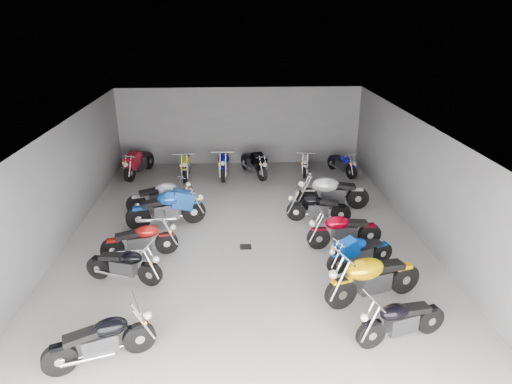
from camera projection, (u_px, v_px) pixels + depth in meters
ground at (245, 239)px, 13.03m from camera, size 14.00×14.00×0.00m
wall_back at (240, 126)px, 18.93m from camera, size 10.00×0.10×3.20m
wall_left at (58, 190)px, 12.19m from camera, size 0.10×14.00×3.20m
wall_right at (424, 183)px, 12.68m from camera, size 0.10×14.00×3.20m
ceiling at (244, 128)px, 11.84m from camera, size 10.00×14.00×0.04m
drain_grate at (246, 247)px, 12.56m from camera, size 0.32×0.32×0.01m
motorcycle_left_a at (101, 340)px, 8.28m from camera, size 1.93×0.88×0.89m
motorcycle_left_c at (124, 265)px, 10.79m from camera, size 1.89×0.65×0.85m
motorcycle_left_d at (140, 240)px, 11.91m from camera, size 1.98×0.59×0.88m
motorcycle_left_e at (167, 208)px, 13.61m from camera, size 2.34×0.76×1.04m
motorcycle_left_f at (160, 196)px, 14.65m from camera, size 2.07×0.76×0.94m
motorcycle_right_a at (401, 320)px, 8.85m from camera, size 1.92×0.68×0.86m
motorcycle_right_b at (373, 278)px, 10.06m from camera, size 2.32×0.89×1.05m
motorcycle_right_c at (360, 252)px, 11.37m from camera, size 1.82×0.77×0.83m
motorcycle_right_d at (344, 230)px, 12.40m from camera, size 2.09×0.47×0.92m
motorcycle_right_e at (318, 207)px, 13.92m from camera, size 1.96×0.51×0.87m
motorcycle_right_f at (332, 192)px, 14.79m from camera, size 2.38×0.46×1.05m
motorcycle_back_a at (139, 162)px, 17.85m from camera, size 0.80×2.18×0.98m
motorcycle_back_b at (186, 165)px, 17.70m from camera, size 0.43×2.11×0.93m
motorcycle_back_c at (224, 163)px, 17.83m from camera, size 0.44×2.18×0.96m
motorcycle_back_d at (254, 163)px, 17.86m from camera, size 0.97×2.02×0.94m
motorcycle_back_e at (305, 162)px, 18.20m from camera, size 0.49×1.84×0.81m
motorcycle_back_f at (342, 163)px, 18.02m from camera, size 0.80×1.77×0.82m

